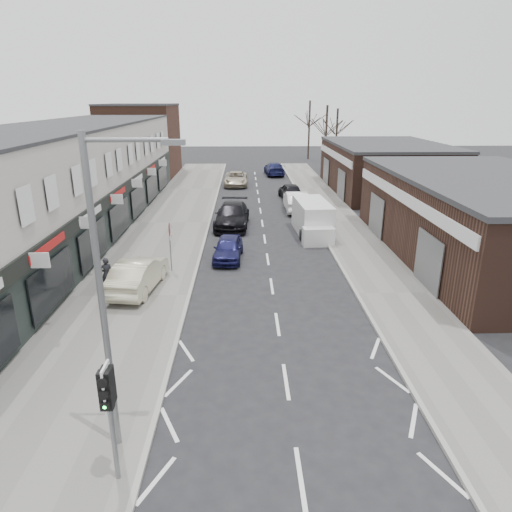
{
  "coord_description": "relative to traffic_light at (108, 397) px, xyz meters",
  "views": [
    {
      "loc": [
        -1.31,
        -10.71,
        8.74
      ],
      "look_at": [
        -0.85,
        7.05,
        2.6
      ],
      "focal_mm": 32.0,
      "sensor_mm": 36.0,
      "label": 1
    }
  ],
  "objects": [
    {
      "name": "brick_block_far",
      "position": [
        -9.1,
        47.02,
        1.59
      ],
      "size": [
        8.0,
        10.0,
        8.0
      ],
      "primitive_type": "cube",
      "color": "#4C2C20",
      "rests_on": "ground"
    },
    {
      "name": "parked_car_right_b",
      "position": [
        7.31,
        32.67,
        -1.68
      ],
      "size": [
        2.11,
        4.44,
        1.47
      ],
      "primitive_type": "imported",
      "rotation": [
        0.0,
        0.0,
        3.23
      ],
      "color": "black",
      "rests_on": "ground"
    },
    {
      "name": "street_lamp",
      "position": [
        -0.13,
        1.22,
        2.2
      ],
      "size": [
        2.23,
        0.22,
        8.0
      ],
      "color": "slate",
      "rests_on": "pavement_left"
    },
    {
      "name": "pavement_left",
      "position": [
        -2.35,
        24.02,
        -2.35
      ],
      "size": [
        5.5,
        64.0,
        0.12
      ],
      "primitive_type": "cube",
      "color": "slate",
      "rests_on": "ground"
    },
    {
      "name": "tree_far_a",
      "position": [
        13.4,
        50.02,
        -2.41
      ],
      "size": [
        3.6,
        3.6,
        8.0
      ],
      "primitive_type": null,
      "color": "#382D26",
      "rests_on": "ground"
    },
    {
      "name": "parked_car_left_a",
      "position": [
        2.14,
        16.09,
        -1.76
      ],
      "size": [
        1.81,
        3.95,
        1.31
      ],
      "primitive_type": "imported",
      "rotation": [
        0.0,
        0.0,
        -0.07
      ],
      "color": "#161644",
      "rests_on": "ground"
    },
    {
      "name": "tree_far_b",
      "position": [
        15.9,
        56.02,
        -2.41
      ],
      "size": [
        3.6,
        3.6,
        7.5
      ],
      "primitive_type": null,
      "color": "#382D26",
      "rests_on": "ground"
    },
    {
      "name": "sedan_on_pavement",
      "position": [
        -1.96,
        11.53,
        -1.53
      ],
      "size": [
        2.21,
        4.81,
        1.53
      ],
      "primitive_type": "imported",
      "rotation": [
        0.0,
        0.0,
        3.01
      ],
      "color": "beige",
      "rests_on": "pavement_left"
    },
    {
      "name": "right_unit_far",
      "position": [
        16.9,
        36.02,
        -0.16
      ],
      "size": [
        10.0,
        16.0,
        4.5
      ],
      "primitive_type": "cube",
      "color": "#3B231B",
      "rests_on": "ground"
    },
    {
      "name": "shop_terrace_left",
      "position": [
        -9.1,
        21.52,
        1.14
      ],
      "size": [
        8.0,
        41.0,
        7.1
      ],
      "primitive_type": "cube",
      "color": "beige",
      "rests_on": "ground"
    },
    {
      "name": "ground",
      "position": [
        4.4,
        2.02,
        -2.41
      ],
      "size": [
        160.0,
        160.0,
        0.0
      ],
      "primitive_type": "plane",
      "color": "black",
      "rests_on": "ground"
    },
    {
      "name": "parked_car_right_c",
      "position": [
        6.71,
        46.58,
        -1.66
      ],
      "size": [
        2.39,
        5.33,
        1.52
      ],
      "primitive_type": "imported",
      "rotation": [
        0.0,
        0.0,
        3.19
      ],
      "color": "#151944",
      "rests_on": "ground"
    },
    {
      "name": "white_van",
      "position": [
        7.69,
        21.11,
        -1.37
      ],
      "size": [
        2.29,
        5.79,
        2.21
      ],
      "rotation": [
        0.0,
        0.0,
        0.06
      ],
      "color": "white",
      "rests_on": "ground"
    },
    {
      "name": "pavement_right",
      "position": [
        10.15,
        24.02,
        -2.35
      ],
      "size": [
        3.5,
        64.0,
        0.12
      ],
      "primitive_type": "cube",
      "color": "slate",
      "rests_on": "ground"
    },
    {
      "name": "traffic_light",
      "position": [
        0.0,
        0.0,
        0.0
      ],
      "size": [
        0.28,
        0.6,
        3.1
      ],
      "color": "slate",
      "rests_on": "pavement_left"
    },
    {
      "name": "right_unit_near",
      "position": [
        16.9,
        16.02,
        -0.16
      ],
      "size": [
        10.0,
        18.0,
        4.5
      ],
      "primitive_type": "cube",
      "color": "#3B231B",
      "rests_on": "ground"
    },
    {
      "name": "parked_car_left_c",
      "position": [
        2.2,
        39.55,
        -1.69
      ],
      "size": [
        2.44,
        5.21,
        1.44
      ],
      "primitive_type": "imported",
      "rotation": [
        0.0,
        0.0,
        -0.01
      ],
      "color": "#B5A891",
      "rests_on": "ground"
    },
    {
      "name": "pedestrian",
      "position": [
        -3.43,
        11.48,
        -1.49
      ],
      "size": [
        0.69,
        0.57,
        1.62
      ],
      "primitive_type": "imported",
      "rotation": [
        0.0,
        0.0,
        3.51
      ],
      "color": "black",
      "rests_on": "pavement_left"
    },
    {
      "name": "warning_sign",
      "position": [
        -0.76,
        14.02,
        -0.21
      ],
      "size": [
        0.12,
        0.8,
        2.7
      ],
      "color": "slate",
      "rests_on": "pavement_left"
    },
    {
      "name": "parked_car_right_a",
      "position": [
        7.3,
        27.9,
        -1.61
      ],
      "size": [
        1.72,
        4.92,
        1.62
      ],
      "primitive_type": "imported",
      "rotation": [
        0.0,
        0.0,
        3.14
      ],
      "color": "white",
      "rests_on": "ground"
    },
    {
      "name": "tree_far_c",
      "position": [
        12.9,
        62.02,
        -2.41
      ],
      "size": [
        3.6,
        3.6,
        8.5
      ],
      "primitive_type": null,
      "color": "#382D26",
      "rests_on": "ground"
    },
    {
      "name": "parked_car_left_b",
      "position": [
        2.2,
        23.15,
        -1.59
      ],
      "size": [
        2.62,
        5.81,
        1.65
      ],
      "primitive_type": "imported",
      "rotation": [
        0.0,
        0.0,
        -0.05
      ],
      "color": "black",
      "rests_on": "ground"
    }
  ]
}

